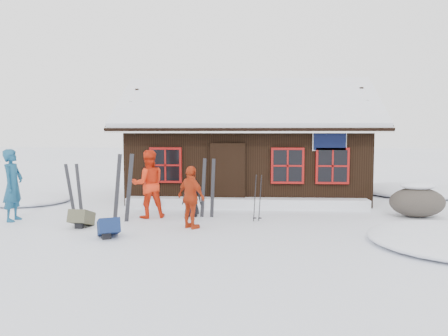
{
  "coord_description": "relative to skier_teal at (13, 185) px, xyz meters",
  "views": [
    {
      "loc": [
        1.69,
        -11.42,
        2.38
      ],
      "look_at": [
        0.81,
        2.02,
        1.3
      ],
      "focal_mm": 35.0,
      "sensor_mm": 36.0,
      "label": 1
    }
  ],
  "objects": [
    {
      "name": "ski_pair_right",
      "position": [
        5.22,
        0.86,
        -0.17
      ],
      "size": [
        0.46,
        0.16,
        1.72
      ],
      "rotation": [
        0.0,
        0.0,
        -0.25
      ],
      "color": "black",
      "rests_on": "ground"
    },
    {
      "name": "backpack_olive",
      "position": [
        2.15,
        -0.67,
        -0.81
      ],
      "size": [
        0.51,
        0.65,
        0.33
      ],
      "primitive_type": "cube",
      "rotation": [
        0.0,
        0.0,
        -0.09
      ],
      "color": "#4D4C37",
      "rests_on": "ground"
    },
    {
      "name": "snow_drift",
      "position": [
        6.28,
        2.35,
        -0.8
      ],
      "size": [
        7.6,
        0.6,
        0.35
      ],
      "primitive_type": "cube",
      "color": "white",
      "rests_on": "ground"
    },
    {
      "name": "skier_teal",
      "position": [
        0.0,
        0.0,
        0.0
      ],
      "size": [
        0.49,
        0.72,
        1.95
      ],
      "primitive_type": "imported",
      "rotation": [
        0.0,
        0.0,
        1.6
      ],
      "color": "navy",
      "rests_on": "ground"
    },
    {
      "name": "skier_orange_left",
      "position": [
        3.56,
        0.67,
        -0.02
      ],
      "size": [
        1.13,
        1.02,
        1.91
      ],
      "primitive_type": "imported",
      "rotation": [
        0.0,
        0.0,
        3.53
      ],
      "color": "red",
      "rests_on": "ground"
    },
    {
      "name": "ski_poles",
      "position": [
        6.61,
        0.4,
        -0.36
      ],
      "size": [
        0.23,
        0.11,
        1.3
      ],
      "color": "black",
      "rests_on": "ground"
    },
    {
      "name": "snow_mounds",
      "position": [
        6.43,
        1.96,
        -0.98
      ],
      "size": [
        20.6,
        13.2,
        0.48
      ],
      "color": "white",
      "rests_on": "ground"
    },
    {
      "name": "mountain_hut",
      "position": [
        6.28,
        5.08,
        0.6
      ],
      "size": [
        8.9,
        6.09,
        4.42
      ],
      "color": "black",
      "rests_on": "ground"
    },
    {
      "name": "boulder",
      "position": [
        11.14,
        1.28,
        -0.52
      ],
      "size": [
        1.53,
        1.15,
        0.89
      ],
      "color": "#474139",
      "rests_on": "ground"
    },
    {
      "name": "skier_orange_right",
      "position": [
        4.95,
        -0.63,
        -0.19
      ],
      "size": [
        0.95,
        0.89,
        1.57
      ],
      "primitive_type": "imported",
      "rotation": [
        0.0,
        0.0,
        2.43
      ],
      "color": "#B93313",
      "rests_on": "ground"
    },
    {
      "name": "ski_pair_left",
      "position": [
        3.02,
        0.05,
        -0.09
      ],
      "size": [
        0.57,
        0.25,
        1.88
      ],
      "rotation": [
        0.0,
        0.0,
        0.33
      ],
      "color": "black",
      "rests_on": "ground"
    },
    {
      "name": "ground",
      "position": [
        4.78,
        0.1,
        -0.98
      ],
      "size": [
        120.0,
        120.0,
        0.0
      ],
      "primitive_type": "plane",
      "color": "white",
      "rests_on": "ground"
    },
    {
      "name": "backpack_blue",
      "position": [
        3.2,
        -1.7,
        -0.81
      ],
      "size": [
        0.68,
        0.75,
        0.33
      ],
      "primitive_type": "cube",
      "rotation": [
        0.0,
        0.0,
        0.44
      ],
      "color": "#12224D",
      "rests_on": "ground"
    },
    {
      "name": "skier_crouched",
      "position": [
        4.75,
        0.92,
        -0.42
      ],
      "size": [
        0.57,
        0.39,
        1.12
      ],
      "primitive_type": "imported",
      "rotation": [
        0.0,
        0.0,
        0.05
      ],
      "color": "black",
      "rests_on": "ground"
    },
    {
      "name": "ski_pair_mid",
      "position": [
        1.67,
        0.13,
        -0.22
      ],
      "size": [
        0.55,
        0.17,
        1.61
      ],
      "rotation": [
        0.0,
        0.0,
        -0.14
      ],
      "color": "black",
      "rests_on": "ground"
    }
  ]
}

